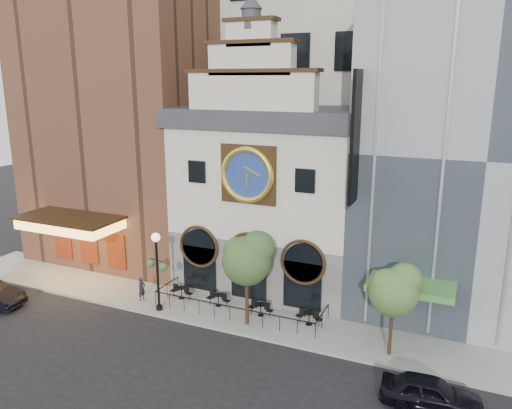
{
  "coord_description": "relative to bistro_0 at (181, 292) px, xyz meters",
  "views": [
    {
      "loc": [
        12.43,
        -23.04,
        14.13
      ],
      "look_at": [
        -0.42,
        6.0,
        6.15
      ],
      "focal_mm": 35.0,
      "sensor_mm": 36.0,
      "label": 1
    }
  ],
  "objects": [
    {
      "name": "lamppost",
      "position": [
        -0.38,
        -1.98,
        2.64
      ],
      "size": [
        1.59,
        0.72,
        5.02
      ],
      "rotation": [
        0.0,
        0.0,
        -0.19
      ],
      "color": "black",
      "rests_on": "sidewalk"
    },
    {
      "name": "car_right",
      "position": [
        15.98,
        -5.01,
        0.13
      ],
      "size": [
        4.45,
        2.04,
        1.48
      ],
      "primitive_type": "imported",
      "rotation": [
        0.0,
        0.0,
        1.64
      ],
      "color": "black",
      "rests_on": "ground"
    },
    {
      "name": "retail_building",
      "position": [
        17.29,
        7.32,
        9.53
      ],
      "size": [
        14.0,
        14.4,
        20.0
      ],
      "color": "gray",
      "rests_on": "ground"
    },
    {
      "name": "bistro_0",
      "position": [
        0.0,
        0.0,
        0.0
      ],
      "size": [
        1.58,
        0.68,
        0.9
      ],
      "color": "black",
      "rests_on": "sidewalk"
    },
    {
      "name": "clock_building",
      "position": [
        4.3,
        5.15,
        6.07
      ],
      "size": [
        12.6,
        8.78,
        18.65
      ],
      "color": "#605E5B",
      "rests_on": "ground"
    },
    {
      "name": "pedestrian",
      "position": [
        -2.2,
        -1.26,
        0.31
      ],
      "size": [
        0.44,
        0.6,
        1.55
      ],
      "primitive_type": "imported",
      "rotation": [
        0.0,
        0.0,
        1.45
      ],
      "color": "black",
      "rests_on": "sidewalk"
    },
    {
      "name": "sidewalk",
      "position": [
        4.3,
        -0.17,
        -0.54
      ],
      "size": [
        44.0,
        5.0,
        0.15
      ],
      "primitive_type": "cube",
      "color": "gray",
      "rests_on": "ground"
    },
    {
      "name": "bistro_1",
      "position": [
        2.74,
        0.01,
        0.0
      ],
      "size": [
        1.58,
        0.68,
        0.9
      ],
      "color": "black",
      "rests_on": "sidewalk"
    },
    {
      "name": "theater_building",
      "position": [
        -8.7,
        7.29,
        11.99
      ],
      "size": [
        14.0,
        15.6,
        25.0
      ],
      "color": "brown",
      "rests_on": "ground"
    },
    {
      "name": "office_tower",
      "position": [
        4.3,
        17.33,
        19.39
      ],
      "size": [
        20.0,
        16.0,
        40.0
      ],
      "primitive_type": "cube",
      "color": "beige",
      "rests_on": "ground"
    },
    {
      "name": "cafe_railing",
      "position": [
        4.3,
        -0.17,
        -0.01
      ],
      "size": [
        10.6,
        2.6,
        0.9
      ],
      "primitive_type": null,
      "color": "black",
      "rests_on": "sidewalk"
    },
    {
      "name": "ground",
      "position": [
        4.3,
        -2.67,
        -0.61
      ],
      "size": [
        120.0,
        120.0,
        0.0
      ],
      "primitive_type": "plane",
      "color": "black",
      "rests_on": "ground"
    },
    {
      "name": "bistro_2",
      "position": [
        5.73,
        -0.15,
        0.0
      ],
      "size": [
        1.58,
        0.68,
        0.9
      ],
      "color": "black",
      "rests_on": "sidewalk"
    },
    {
      "name": "bistro_3",
      "position": [
        8.78,
        -0.05,
        0.0
      ],
      "size": [
        1.58,
        0.68,
        0.9
      ],
      "color": "black",
      "rests_on": "sidewalk"
    },
    {
      "name": "tree_left",
      "position": [
        5.47,
        -1.43,
        3.71
      ],
      "size": [
        2.95,
        2.84,
        5.69
      ],
      "color": "#382619",
      "rests_on": "sidewalk"
    },
    {
      "name": "tree_right",
      "position": [
        13.68,
        -1.43,
        3.22
      ],
      "size": [
        2.61,
        2.51,
        5.03
      ],
      "color": "#382619",
      "rests_on": "sidewalk"
    }
  ]
}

